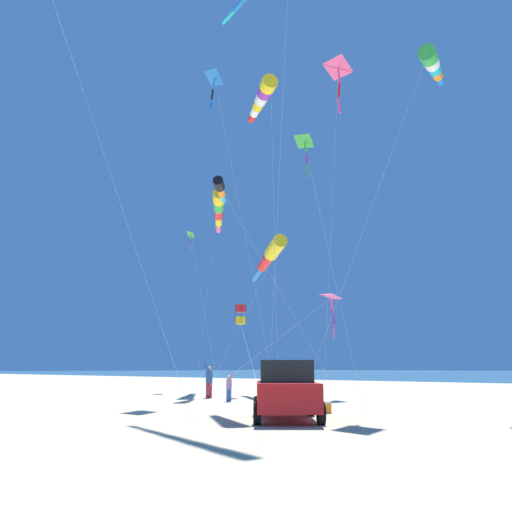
% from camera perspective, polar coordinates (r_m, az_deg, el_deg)
% --- Properties ---
extents(ground_plane, '(600.00, 600.00, 0.00)m').
position_cam_1_polar(ground_plane, '(23.77, -4.33, -15.77)').
color(ground_plane, '#C6B58C').
extents(parked_car, '(4.37, 4.33, 1.85)m').
position_cam_1_polar(parked_car, '(17.59, 3.21, -14.03)').
color(parked_car, red).
rests_on(parked_car, ground_plane).
extents(cooler_box, '(0.62, 0.42, 0.42)m').
position_cam_1_polar(cooler_box, '(20.15, 7.09, -15.80)').
color(cooler_box, orange).
rests_on(cooler_box, ground_plane).
extents(person_adult_flyer, '(0.67, 0.63, 1.88)m').
position_cam_1_polar(person_adult_flyer, '(30.16, -5.07, -12.99)').
color(person_adult_flyer, '#B72833').
rests_on(person_adult_flyer, ground_plane).
extents(person_child_green_jacket, '(0.41, 0.37, 1.16)m').
position_cam_1_polar(person_child_green_jacket, '(23.57, 2.92, -14.27)').
color(person_child_green_jacket, silver).
rests_on(person_child_green_jacket, ground_plane).
extents(person_child_grey_jacket, '(0.48, 0.50, 1.39)m').
position_cam_1_polar(person_child_grey_jacket, '(27.02, -2.90, -13.71)').
color(person_child_grey_jacket, '#335199').
rests_on(person_child_grey_jacket, ground_plane).
extents(kite_windsock_magenta_far_left, '(12.11, 2.48, 17.73)m').
position_cam_1_polar(kite_windsock_magenta_far_left, '(31.22, 18.35, 18.97)').
color(kite_windsock_magenta_far_left, green).
rests_on(kite_windsock_magenta_far_left, ground_plane).
extents(kite_windsock_white_trailing, '(7.78, 6.93, 14.25)m').
position_cam_1_polar(kite_windsock_white_trailing, '(39.98, -4.01, 5.18)').
color(kite_windsock_white_trailing, yellow).
rests_on(kite_windsock_white_trailing, ground_plane).
extents(kite_delta_blue_topmost, '(8.46, 3.44, 5.84)m').
position_cam_1_polar(kite_delta_blue_topmost, '(30.25, 8.11, -4.36)').
color(kite_delta_blue_topmost, '#EF4C93').
rests_on(kite_delta_blue_topmost, ground_plane).
extents(kite_windsock_red_high_left, '(9.64, 6.00, 9.39)m').
position_cam_1_polar(kite_windsock_red_high_left, '(33.25, 1.55, 0.10)').
color(kite_windsock_red_high_left, yellow).
rests_on(kite_windsock_red_high_left, ground_plane).
extents(kite_windsock_yellow_midlevel, '(4.79, 6.15, 15.80)m').
position_cam_1_polar(kite_windsock_yellow_midlevel, '(28.48, 0.74, 16.77)').
color(kite_windsock_yellow_midlevel, yellow).
rests_on(kite_windsock_yellow_midlevel, ground_plane).
extents(kite_delta_long_streamer_left, '(6.76, 11.50, 20.32)m').
position_cam_1_polar(kite_delta_long_streamer_left, '(36.11, -4.39, 18.41)').
color(kite_delta_long_streamer_left, blue).
rests_on(kite_delta_long_streamer_left, ground_plane).
extents(kite_delta_small_distant, '(3.45, 7.43, 12.22)m').
position_cam_1_polar(kite_delta_small_distant, '(42.32, -6.93, 2.18)').
color(kite_delta_small_distant, green).
rests_on(kite_delta_small_distant, ground_plane).
extents(kite_box_striped_overhead, '(7.02, 8.61, 5.35)m').
position_cam_1_polar(kite_box_striped_overhead, '(32.05, -1.65, -6.29)').
color(kite_box_striped_overhead, red).
rests_on(kite_box_striped_overhead, ground_plane).
extents(kite_delta_checkered_midright, '(10.24, 10.95, 17.05)m').
position_cam_1_polar(kite_delta_checkered_midright, '(36.87, 5.29, 12.07)').
color(kite_delta_checkered_midright, green).
rests_on(kite_delta_checkered_midright, ground_plane).
extents(kite_delta_purple_drifting, '(5.96, 3.27, 16.18)m').
position_cam_1_polar(kite_delta_purple_drifting, '(27.58, 8.86, 19.25)').
color(kite_delta_purple_drifting, '#EF4C93').
rests_on(kite_delta_purple_drifting, ground_plane).
extents(kite_windsock_teal_far_right, '(5.26, 13.49, 13.93)m').
position_cam_1_polar(kite_windsock_teal_far_right, '(35.94, -3.87, 7.29)').
color(kite_windsock_teal_far_right, black).
rests_on(kite_windsock_teal_far_right, ground_plane).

